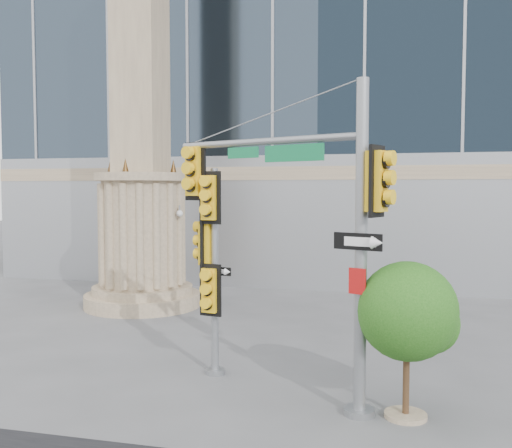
# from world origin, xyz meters

# --- Properties ---
(ground) EXTENTS (120.00, 120.00, 0.00)m
(ground) POSITION_xyz_m (0.00, 0.00, 0.00)
(ground) COLOR #545456
(ground) RESTS_ON ground
(monument) EXTENTS (4.40, 4.40, 16.60)m
(monument) POSITION_xyz_m (-6.00, 9.00, 5.52)
(monument) COLOR gray
(monument) RESTS_ON ground
(main_signal_pole) EXTENTS (4.88, 2.30, 6.62)m
(main_signal_pole) POSITION_xyz_m (1.66, 0.72, 4.10)
(main_signal_pole) COLOR slate
(main_signal_pole) RESTS_ON ground
(secondary_signal_pole) EXTENTS (0.86, 0.73, 4.98)m
(secondary_signal_pole) POSITION_xyz_m (-0.87, 1.90, 2.93)
(secondary_signal_pole) COLOR slate
(secondary_signal_pole) RESTS_ON ground
(street_tree) EXTENTS (1.98, 1.94, 3.09)m
(street_tree) POSITION_xyz_m (3.70, 0.38, 2.03)
(street_tree) COLOR gray
(street_tree) RESTS_ON ground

